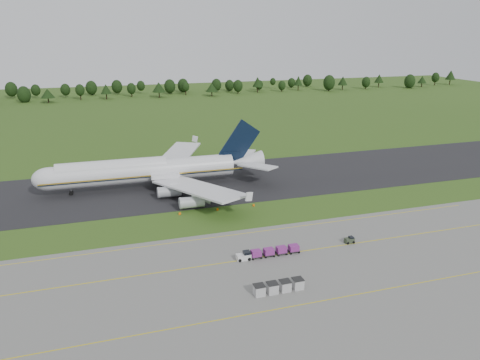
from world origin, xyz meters
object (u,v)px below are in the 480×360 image
object	(u,v)px
baggage_train	(267,252)
utility_cart	(349,241)
uld_row	(279,287)
aircraft	(149,170)
edge_markers	(218,209)

from	to	relation	value
baggage_train	utility_cart	bearing A→B (deg)	1.56
baggage_train	uld_row	distance (m)	13.43
aircraft	edge_markers	xyz separation A→B (m)	(14.07, -23.22, -5.04)
aircraft	baggage_train	distance (m)	53.63
baggage_train	edge_markers	bearing A→B (deg)	96.37
aircraft	utility_cart	world-z (taller)	aircraft
baggage_train	utility_cart	distance (m)	18.98
edge_markers	aircraft	bearing A→B (deg)	121.21
aircraft	edge_markers	size ratio (longest dim) A/B	3.32
uld_row	edge_markers	xyz separation A→B (m)	(-0.20, 40.54, -0.73)
uld_row	edge_markers	world-z (taller)	uld_row
uld_row	edge_markers	bearing A→B (deg)	90.28
uld_row	baggage_train	bearing A→B (deg)	77.69
aircraft	edge_markers	bearing A→B (deg)	-58.79
baggage_train	uld_row	world-z (taller)	uld_row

